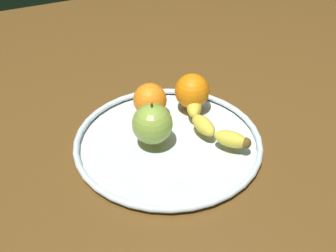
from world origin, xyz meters
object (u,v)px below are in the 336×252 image
(fruit_bowl, at_px, (168,142))
(orange_front_right, at_px, (192,91))
(orange_back_left, at_px, (149,100))
(apple, at_px, (152,124))
(banana, at_px, (211,124))

(fruit_bowl, bearing_deg, orange_front_right, 131.39)
(fruit_bowl, bearing_deg, orange_back_left, -178.75)
(apple, distance_m, orange_back_left, 0.09)
(fruit_bowl, relative_size, apple, 4.29)
(apple, bearing_deg, fruit_bowl, 76.45)
(banana, xyz_separation_m, orange_back_left, (-0.10, -0.09, 0.02))
(banana, bearing_deg, fruit_bowl, -104.25)
(apple, relative_size, orange_front_right, 1.16)
(banana, distance_m, orange_back_left, 0.14)
(banana, xyz_separation_m, apple, (-0.02, -0.12, 0.02))
(fruit_bowl, height_order, apple, apple)
(banana, bearing_deg, apple, -105.77)
(apple, bearing_deg, orange_front_right, 121.39)
(fruit_bowl, height_order, orange_front_right, orange_front_right)
(banana, relative_size, orange_back_left, 2.83)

